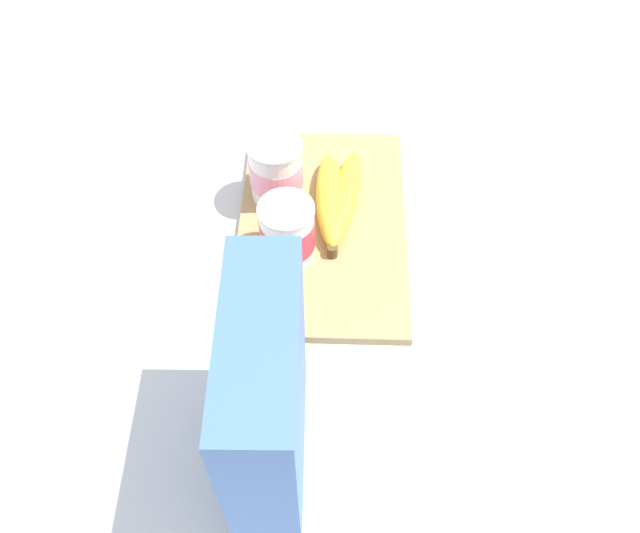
{
  "coord_description": "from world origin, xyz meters",
  "views": [
    {
      "loc": [
        -0.59,
        -0.01,
        0.7
      ],
      "look_at": [
        -0.11,
        0.0,
        0.06
      ],
      "focal_mm": 37.78,
      "sensor_mm": 36.0,
      "label": 1
    }
  ],
  "objects_px": {
    "yogurt_cup_back": "(276,170)",
    "yogurt_cup_front": "(287,232)",
    "cereal_box": "(266,401)",
    "cutting_board": "(322,227)",
    "banana_bunch": "(337,199)"
  },
  "relations": [
    {
      "from": "cutting_board",
      "to": "banana_bunch",
      "type": "relative_size",
      "value": 1.97
    },
    {
      "from": "banana_bunch",
      "to": "yogurt_cup_front",
      "type": "bearing_deg",
      "value": 143.01
    },
    {
      "from": "yogurt_cup_front",
      "to": "yogurt_cup_back",
      "type": "xyz_separation_m",
      "value": [
        0.1,
        0.02,
        0.0
      ]
    },
    {
      "from": "cutting_board",
      "to": "banana_bunch",
      "type": "distance_m",
      "value": 0.04
    },
    {
      "from": "yogurt_cup_back",
      "to": "banana_bunch",
      "type": "xyz_separation_m",
      "value": [
        -0.02,
        -0.08,
        -0.03
      ]
    },
    {
      "from": "cereal_box",
      "to": "yogurt_cup_back",
      "type": "relative_size",
      "value": 2.67
    },
    {
      "from": "banana_bunch",
      "to": "yogurt_cup_back",
      "type": "bearing_deg",
      "value": 74.85
    },
    {
      "from": "cutting_board",
      "to": "yogurt_cup_back",
      "type": "bearing_deg",
      "value": 50.88
    },
    {
      "from": "cereal_box",
      "to": "yogurt_cup_front",
      "type": "xyz_separation_m",
      "value": [
        0.26,
        -0.0,
        -0.07
      ]
    },
    {
      "from": "cutting_board",
      "to": "banana_bunch",
      "type": "bearing_deg",
      "value": -32.94
    },
    {
      "from": "cereal_box",
      "to": "yogurt_cup_back",
      "type": "xyz_separation_m",
      "value": [
        0.37,
        0.02,
        -0.06
      ]
    },
    {
      "from": "cutting_board",
      "to": "yogurt_cup_front",
      "type": "distance_m",
      "value": 0.08
    },
    {
      "from": "yogurt_cup_back",
      "to": "yogurt_cup_front",
      "type": "bearing_deg",
      "value": -168.54
    },
    {
      "from": "cutting_board",
      "to": "cereal_box",
      "type": "height_order",
      "value": "cereal_box"
    },
    {
      "from": "cereal_box",
      "to": "yogurt_cup_front",
      "type": "height_order",
      "value": "cereal_box"
    }
  ]
}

